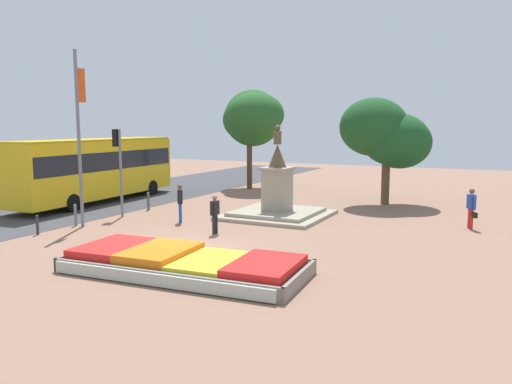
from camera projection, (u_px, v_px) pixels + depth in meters
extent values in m
plane|color=#8C6651|center=(183.00, 248.00, 17.45)|extent=(77.47, 77.47, 0.00)
cube|color=#38281C|center=(185.00, 266.00, 14.52)|extent=(7.10, 3.14, 0.37)
cube|color=gray|center=(158.00, 279.00, 13.26)|extent=(7.12, 0.61, 0.41)
cube|color=gray|center=(207.00, 254.00, 15.78)|extent=(7.12, 0.61, 0.41)
cube|color=gray|center=(89.00, 254.00, 15.85)|extent=(0.30, 2.85, 0.41)
cube|color=gray|center=(300.00, 280.00, 13.19)|extent=(0.30, 2.85, 0.41)
cube|color=red|center=(114.00, 248.00, 15.43)|extent=(1.85, 2.57, 0.26)
cube|color=orange|center=(160.00, 253.00, 14.80)|extent=(1.85, 2.57, 0.27)
cube|color=yellow|center=(210.00, 261.00, 14.17)|extent=(1.85, 2.57, 0.12)
cube|color=red|center=(265.00, 266.00, 13.53)|extent=(1.85, 2.57, 0.22)
cube|color=#B2BCAD|center=(157.00, 280.00, 13.21)|extent=(6.77, 0.68, 0.33)
cube|color=gray|center=(277.00, 215.00, 23.44)|extent=(4.53, 4.53, 0.16)
cube|color=gray|center=(277.00, 212.00, 23.42)|extent=(3.64, 3.64, 0.16)
cube|color=#9E937F|center=(277.00, 190.00, 23.28)|extent=(1.13, 1.13, 1.90)
cube|color=#9E937F|center=(277.00, 168.00, 23.15)|extent=(1.34, 1.34, 0.12)
cone|color=brown|center=(277.00, 156.00, 23.07)|extent=(0.85, 0.85, 1.06)
cylinder|color=brown|center=(278.00, 138.00, 22.96)|extent=(0.36, 0.36, 0.62)
sphere|color=brown|center=(278.00, 128.00, 22.90)|extent=(0.27, 0.27, 0.27)
cylinder|color=brown|center=(277.00, 135.00, 23.16)|extent=(0.40, 0.51, 0.38)
cylinder|color=slate|center=(121.00, 173.00, 23.15)|extent=(0.12, 0.12, 4.09)
cube|color=black|center=(116.00, 138.00, 23.01)|extent=(0.25, 0.29, 0.80)
cylinder|color=red|center=(114.00, 132.00, 23.03)|extent=(0.04, 0.14, 0.14)
cylinder|color=#543E08|center=(114.00, 138.00, 23.07)|extent=(0.04, 0.14, 0.14)
cylinder|color=#0D4211|center=(114.00, 144.00, 23.10)|extent=(0.04, 0.14, 0.14)
cylinder|color=slate|center=(79.00, 140.00, 20.65)|extent=(0.14, 0.14, 7.33)
cube|color=#D84C19|center=(81.00, 85.00, 20.59)|extent=(0.03, 0.40, 1.38)
cylinder|color=slate|center=(81.00, 68.00, 20.50)|extent=(0.05, 0.54, 0.03)
cube|color=gold|center=(96.00, 168.00, 27.75)|extent=(3.09, 11.36, 3.07)
cube|color=black|center=(95.00, 160.00, 27.69)|extent=(3.09, 11.02, 0.98)
cube|color=#B79214|center=(94.00, 140.00, 27.54)|extent=(3.03, 11.13, 0.10)
cylinder|color=black|center=(122.00, 186.00, 31.71)|extent=(0.33, 0.91, 0.90)
cylinder|color=black|center=(152.00, 188.00, 30.83)|extent=(0.33, 0.91, 0.90)
cylinder|color=black|center=(38.00, 200.00, 25.57)|extent=(0.33, 0.91, 0.90)
cylinder|color=black|center=(72.00, 203.00, 24.68)|extent=(0.33, 0.91, 0.90)
cylinder|color=red|center=(469.00, 218.00, 20.73)|extent=(0.13, 0.13, 0.84)
cylinder|color=red|center=(472.00, 219.00, 20.55)|extent=(0.13, 0.13, 0.84)
cube|color=#264CA5|center=(471.00, 202.00, 20.55)|extent=(0.39, 0.44, 0.60)
cylinder|color=#264CA5|center=(468.00, 202.00, 20.79)|extent=(0.09, 0.09, 0.57)
cylinder|color=#264CA5|center=(474.00, 203.00, 20.31)|extent=(0.09, 0.09, 0.57)
sphere|color=brown|center=(472.00, 191.00, 20.49)|extent=(0.22, 0.22, 0.22)
cube|color=black|center=(474.00, 215.00, 20.32)|extent=(0.25, 0.30, 0.22)
cylinder|color=black|center=(214.00, 225.00, 19.62)|extent=(0.13, 0.13, 0.77)
cylinder|color=black|center=(216.00, 224.00, 19.78)|extent=(0.13, 0.13, 0.77)
cube|color=black|center=(215.00, 208.00, 19.62)|extent=(0.22, 0.38, 0.55)
cylinder|color=black|center=(212.00, 209.00, 19.41)|extent=(0.09, 0.09, 0.52)
cylinder|color=black|center=(218.00, 207.00, 19.83)|extent=(0.09, 0.09, 0.52)
sphere|color=#8C664C|center=(215.00, 198.00, 19.56)|extent=(0.20, 0.20, 0.20)
cylinder|color=#264CA5|center=(180.00, 213.00, 22.09)|extent=(0.13, 0.13, 0.85)
cylinder|color=#264CA5|center=(180.00, 213.00, 21.92)|extent=(0.13, 0.13, 0.85)
cube|color=black|center=(180.00, 197.00, 21.91)|extent=(0.39, 0.44, 0.60)
cylinder|color=black|center=(180.00, 197.00, 22.15)|extent=(0.09, 0.09, 0.57)
cylinder|color=black|center=(180.00, 198.00, 21.68)|extent=(0.09, 0.09, 0.57)
sphere|color=brown|center=(180.00, 187.00, 21.85)|extent=(0.22, 0.22, 0.22)
cylinder|color=#2D2D33|center=(37.00, 226.00, 19.54)|extent=(0.11, 0.11, 0.70)
sphere|color=#2D2D33|center=(37.00, 216.00, 19.49)|extent=(0.12, 0.12, 0.12)
cylinder|color=slate|center=(76.00, 216.00, 21.27)|extent=(0.12, 0.12, 0.84)
sphere|color=slate|center=(75.00, 206.00, 21.21)|extent=(0.13, 0.13, 0.13)
cylinder|color=#4C5156|center=(148.00, 202.00, 25.28)|extent=(0.13, 0.13, 0.82)
sphere|color=#4C5156|center=(148.00, 193.00, 25.22)|extent=(0.15, 0.15, 0.15)
cylinder|color=#4C3823|center=(249.00, 164.00, 33.71)|extent=(0.36, 0.36, 3.39)
ellipsoid|color=#255B25|center=(244.00, 120.00, 34.02)|extent=(2.78, 2.97, 2.73)
ellipsoid|color=#255A27|center=(256.00, 115.00, 32.88)|extent=(3.74, 4.02, 2.94)
ellipsoid|color=#245B25|center=(253.00, 118.00, 33.82)|extent=(3.86, 3.96, 3.82)
cylinder|color=brown|center=(385.00, 184.00, 27.09)|extent=(0.44, 0.44, 2.16)
ellipsoid|color=#184C23|center=(400.00, 142.00, 26.55)|extent=(3.31, 3.58, 2.80)
ellipsoid|color=#1A4E24|center=(395.00, 140.00, 26.41)|extent=(3.57, 3.47, 2.81)
ellipsoid|color=#1C4C22|center=(374.00, 127.00, 26.49)|extent=(3.62, 3.50, 3.10)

